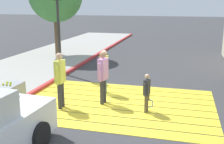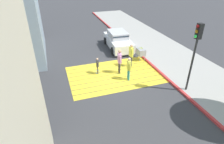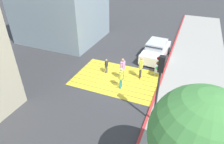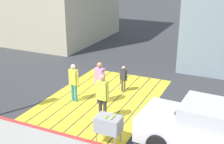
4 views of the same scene
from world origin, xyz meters
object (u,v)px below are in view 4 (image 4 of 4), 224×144
at_px(pedestrian_child_with_racket, 123,77).
at_px(car_parked_near_curb, 211,130).
at_px(tennis_ball_cart, 109,124).
at_px(pedestrian_adult_trailing, 100,80).
at_px(pedestrian_adult_side, 102,94).
at_px(pedestrian_adult_lead, 74,80).

bearing_deg(pedestrian_child_with_racket, car_parked_near_curb, -126.51).
bearing_deg(car_parked_near_curb, tennis_ball_cart, 106.76).
xyz_separation_m(pedestrian_adult_trailing, pedestrian_adult_side, (-1.20, -0.72, 0.01)).
height_order(car_parked_near_curb, tennis_ball_cart, car_parked_near_curb).
height_order(pedestrian_adult_side, pedestrian_child_with_racket, pedestrian_adult_side).
xyz_separation_m(car_parked_near_curb, tennis_ball_cart, (-0.90, 2.98, -0.04)).
bearing_deg(pedestrian_adult_trailing, car_parked_near_curb, -108.88).
height_order(pedestrian_adult_trailing, pedestrian_adult_side, pedestrian_adult_side).
relative_size(car_parked_near_curb, pedestrian_adult_trailing, 2.46).
bearing_deg(pedestrian_adult_lead, tennis_ball_cart, -129.85).
bearing_deg(tennis_ball_cart, pedestrian_adult_lead, 50.15).
bearing_deg(tennis_ball_cart, pedestrian_adult_trailing, 32.38).
bearing_deg(car_parked_near_curb, pedestrian_adult_side, 84.69).
bearing_deg(pedestrian_adult_side, pedestrian_adult_trailing, 31.02).
distance_m(pedestrian_adult_lead, pedestrian_adult_side, 2.01).
bearing_deg(pedestrian_child_with_racket, pedestrian_adult_side, -173.23).
xyz_separation_m(car_parked_near_curb, pedestrian_adult_lead, (1.28, 5.60, 0.22)).
bearing_deg(pedestrian_adult_lead, car_parked_near_curb, -102.92).
bearing_deg(tennis_ball_cart, car_parked_near_curb, -73.24).
relative_size(pedestrian_adult_side, pedestrian_child_with_racket, 1.47).
bearing_deg(tennis_ball_cart, pedestrian_adult_side, 33.64).
height_order(car_parked_near_curb, pedestrian_adult_trailing, pedestrian_adult_trailing).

